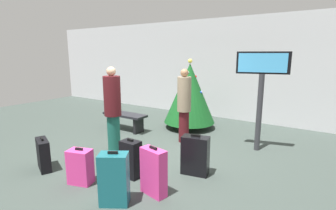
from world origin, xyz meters
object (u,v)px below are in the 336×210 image
at_px(flight_info_kiosk, 262,81).
at_px(suitcase_2, 154,172).
at_px(waiting_bench, 125,118).
at_px(holiday_tree, 190,93).
at_px(traveller_0, 113,107).
at_px(traveller_1, 184,104).
at_px(suitcase_1, 131,159).
at_px(suitcase_5, 114,179).
at_px(suitcase_4, 80,167).
at_px(suitcase_0, 195,155).
at_px(suitcase_3, 43,154).

height_order(flight_info_kiosk, suitcase_2, flight_info_kiosk).
bearing_deg(waiting_bench, holiday_tree, 41.30).
distance_m(traveller_0, traveller_1, 1.68).
bearing_deg(suitcase_1, holiday_tree, 100.80).
height_order(suitcase_2, suitcase_5, suitcase_5).
relative_size(flight_info_kiosk, waiting_bench, 1.66).
bearing_deg(traveller_0, traveller_1, 53.06).
xyz_separation_m(flight_info_kiosk, suitcase_2, (-0.83, -2.75, -1.18)).
bearing_deg(suitcase_1, suitcase_4, -130.91).
distance_m(waiting_bench, suitcase_4, 3.00).
distance_m(traveller_0, suitcase_1, 1.51).
bearing_deg(suitcase_4, traveller_1, 81.44).
bearing_deg(traveller_0, waiting_bench, 123.92).
bearing_deg(traveller_0, flight_info_kiosk, 33.96).
bearing_deg(suitcase_5, suitcase_0, 70.05).
relative_size(waiting_bench, suitcase_0, 1.78).
bearing_deg(suitcase_0, waiting_bench, 156.07).
xyz_separation_m(holiday_tree, suitcase_4, (0.07, -3.84, -0.73)).
xyz_separation_m(flight_info_kiosk, traveller_1, (-1.64, -0.44, -0.61)).
bearing_deg(suitcase_1, suitcase_0, 39.27).
height_order(suitcase_1, suitcase_2, suitcase_2).
bearing_deg(suitcase_2, flight_info_kiosk, 73.14).
bearing_deg(suitcase_0, suitcase_2, -102.53).
xyz_separation_m(waiting_bench, suitcase_0, (2.88, -1.28, -0.00)).
height_order(traveller_0, traveller_1, traveller_0).
bearing_deg(suitcase_2, suitcase_3, -168.88).
relative_size(holiday_tree, suitcase_3, 3.23).
xyz_separation_m(holiday_tree, suitcase_3, (-0.94, -3.89, -0.73)).
bearing_deg(suitcase_0, flight_info_kiosk, 70.92).
xyz_separation_m(waiting_bench, traveller_0, (0.85, -1.26, 0.62)).
bearing_deg(suitcase_1, suitcase_2, -19.52).
bearing_deg(suitcase_3, holiday_tree, 76.42).
xyz_separation_m(traveller_0, suitcase_2, (1.82, -0.97, -0.61)).
distance_m(traveller_1, suitcase_5, 2.91).
height_order(traveller_1, suitcase_4, traveller_1).
height_order(traveller_0, suitcase_3, traveller_0).
bearing_deg(traveller_1, waiting_bench, -177.53).
bearing_deg(suitcase_0, suitcase_1, -140.73).
distance_m(traveller_0, suitcase_0, 2.12).
distance_m(holiday_tree, waiting_bench, 1.96).
bearing_deg(holiday_tree, suitcase_2, -69.66).
xyz_separation_m(traveller_1, suitcase_4, (-0.41, -2.71, -0.65)).
height_order(holiday_tree, traveller_0, holiday_tree).
relative_size(flight_info_kiosk, suitcase_0, 2.95).
relative_size(traveller_0, suitcase_4, 3.00).
bearing_deg(suitcase_2, suitcase_5, -122.12).
xyz_separation_m(waiting_bench, suitcase_1, (2.00, -2.00, -0.02)).
bearing_deg(waiting_bench, suitcase_0, -23.93).
xyz_separation_m(traveller_0, traveller_1, (1.01, 1.34, -0.04)).
height_order(flight_info_kiosk, traveller_0, flight_info_kiosk).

